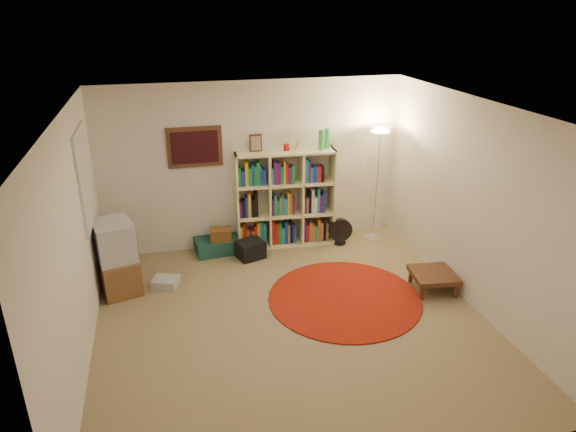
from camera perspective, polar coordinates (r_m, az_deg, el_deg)
name	(u,v)px	position (r m, az deg, el deg)	size (l,w,h in m)	color
room	(287,223)	(5.63, -0.14, -0.73)	(4.54, 4.54, 2.54)	#8E7A53
bookshelf	(284,200)	(7.81, -0.50, 1.85)	(1.52, 0.54, 1.79)	#FFF9AA
floor_lamp	(379,147)	(7.84, 10.12, 7.54)	(0.37, 0.37, 1.81)	white
floor_fan	(340,231)	(7.99, 5.81, -1.71)	(0.38, 0.22, 0.43)	black
tv_stand	(117,258)	(6.97, -18.47, -4.41)	(0.61, 0.75, 0.96)	brown
dvd_box	(166,282)	(7.07, -13.45, -7.16)	(0.40, 0.37, 0.11)	silver
suitcase	(218,245)	(7.83, -7.79, -3.24)	(0.70, 0.49, 0.21)	#163E36
wicker_basket	(221,234)	(7.70, -7.49, -2.04)	(0.33, 0.25, 0.18)	brown
duffel_bag	(251,249)	(7.59, -4.19, -3.73)	(0.45, 0.41, 0.26)	black
red_rug	(344,298)	(6.67, 6.29, -9.04)	(1.95, 1.95, 0.02)	maroon
side_table	(433,275)	(6.98, 15.86, -6.36)	(0.62, 0.62, 0.25)	#422517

